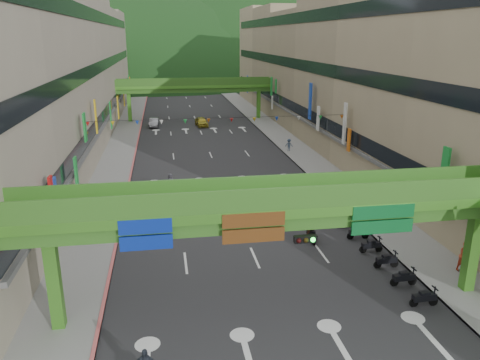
{
  "coord_description": "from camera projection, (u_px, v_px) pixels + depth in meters",
  "views": [
    {
      "loc": [
        -5.45,
        -15.12,
        13.84
      ],
      "look_at": [
        0.0,
        18.0,
        3.5
      ],
      "focal_mm": 35.0,
      "sensor_mm": 36.0,
      "label": 1
    }
  ],
  "objects": [
    {
      "name": "bunting_string",
      "position": [
        220.0,
        120.0,
        45.71
      ],
      "size": [
        26.0,
        0.36,
        0.47
      ],
      "color": "black",
      "rests_on": "ground"
    },
    {
      "name": "sidewalk_left",
      "position": [
        124.0,
        140.0,
        64.6
      ],
      "size": [
        4.0,
        140.0,
        0.15
      ],
      "primitive_type": "cube",
      "color": "gray",
      "rests_on": "ground"
    },
    {
      "name": "parked_scooter_row",
      "position": [
        379.0,
        253.0,
        30.07
      ],
      "size": [
        1.6,
        11.55,
        1.08
      ],
      "color": "black",
      "rests_on": "ground"
    },
    {
      "name": "pedestrian_dark",
      "position": [
        371.0,
        215.0,
        35.51
      ],
      "size": [
        1.06,
        0.85,
        1.69
      ],
      "primitive_type": "imported",
      "rotation": [
        0.0,
        0.0,
        -0.53
      ],
      "color": "black",
      "rests_on": "ground"
    },
    {
      "name": "car_silver",
      "position": [
        154.0,
        123.0,
        74.42
      ],
      "size": [
        1.69,
        4.19,
        1.35
      ],
      "primitive_type": "imported",
      "rotation": [
        0.0,
        0.0,
        -0.06
      ],
      "color": "#94949A",
      "rests_on": "ground"
    },
    {
      "name": "scooter_rider_near",
      "position": [
        255.0,
        212.0,
        35.67
      ],
      "size": [
        0.66,
        1.6,
        2.12
      ],
      "color": "black",
      "rests_on": "ground"
    },
    {
      "name": "overpass_far",
      "position": [
        195.0,
        88.0,
        78.88
      ],
      "size": [
        28.0,
        2.2,
        7.1
      ],
      "color": "#4C9E2D",
      "rests_on": "ground"
    },
    {
      "name": "scooter_rider_mid",
      "position": [
        312.0,
        227.0,
        32.54
      ],
      "size": [
        0.89,
        1.6,
        2.12
      ],
      "color": "black",
      "rests_on": "ground"
    },
    {
      "name": "scooter_rider_far",
      "position": [
        170.0,
        184.0,
        42.55
      ],
      "size": [
        0.82,
        1.6,
        1.95
      ],
      "color": "maroon",
      "rests_on": "ground"
    },
    {
      "name": "road_slab",
      "position": [
        203.0,
        138.0,
        66.32
      ],
      "size": [
        18.0,
        140.0,
        0.02
      ],
      "primitive_type": "cube",
      "color": "#28282B",
      "rests_on": "ground"
    },
    {
      "name": "curb_left",
      "position": [
        138.0,
        140.0,
        64.89
      ],
      "size": [
        0.2,
        140.0,
        0.18
      ],
      "primitive_type": "cube",
      "color": "#CC5959",
      "rests_on": "ground"
    },
    {
      "name": "overpass_near",
      "position": [
        301.0,
        221.0,
        22.86
      ],
      "size": [
        28.0,
        12.27,
        7.1
      ],
      "color": "#4C9E2D",
      "rests_on": "ground"
    },
    {
      "name": "building_row_left",
      "position": [
        56.0,
        72.0,
        60.6
      ],
      "size": [
        12.8,
        95.0,
        19.0
      ],
      "color": "#9E937F",
      "rests_on": "ground"
    },
    {
      "name": "pedestrian_red",
      "position": [
        465.0,
        259.0,
        28.33
      ],
      "size": [
        0.97,
        0.78,
        1.88
      ],
      "primitive_type": "imported",
      "rotation": [
        0.0,
        0.0,
        0.08
      ],
      "color": "#C64326",
      "rests_on": "ground"
    },
    {
      "name": "car_yellow",
      "position": [
        202.0,
        122.0,
        74.81
      ],
      "size": [
        2.1,
        4.39,
        1.45
      ],
      "primitive_type": "imported",
      "rotation": [
        0.0,
        0.0,
        0.1
      ],
      "color": "gold",
      "rests_on": "ground"
    },
    {
      "name": "curb_right",
      "position": [
        266.0,
        135.0,
        67.71
      ],
      "size": [
        0.2,
        140.0,
        0.18
      ],
      "primitive_type": "cube",
      "color": "gray",
      "rests_on": "ground"
    },
    {
      "name": "building_row_right",
      "position": [
        335.0,
        68.0,
        66.47
      ],
      "size": [
        12.8,
        95.0,
        19.0
      ],
      "color": "gray",
      "rests_on": "ground"
    },
    {
      "name": "sidewalk_right",
      "position": [
        279.0,
        135.0,
        68.01
      ],
      "size": [
        4.0,
        140.0,
        0.15
      ],
      "primitive_type": "cube",
      "color": "gray",
      "rests_on": "ground"
    },
    {
      "name": "hill_left",
      "position": [
        135.0,
        77.0,
        167.73
      ],
      "size": [
        168.0,
        140.0,
        112.0
      ],
      "primitive_type": "ellipsoid",
      "color": "#1C4419",
      "rests_on": "ground"
    },
    {
      "name": "hill_right",
      "position": [
        236.0,
        71.0,
        192.79
      ],
      "size": [
        208.0,
        176.0,
        128.0
      ],
      "primitive_type": "ellipsoid",
      "color": "#1C4419",
      "rests_on": "ground"
    },
    {
      "name": "pedestrian_blue",
      "position": [
        289.0,
        146.0,
        58.19
      ],
      "size": [
        0.81,
        0.65,
        1.51
      ],
      "primitive_type": "imported",
      "rotation": [
        0.0,
        0.0,
        2.82
      ],
      "color": "#36465C",
      "rests_on": "ground"
    }
  ]
}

